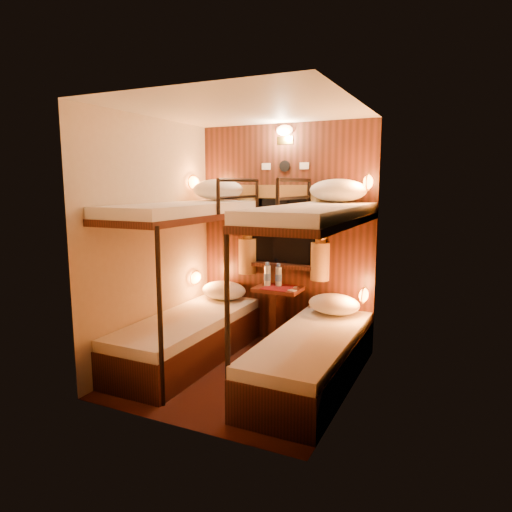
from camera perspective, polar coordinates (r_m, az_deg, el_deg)
The scene contains 22 objects.
floor at distance 4.43m, azimuth -1.66°, elevation -14.44°, with size 2.10×2.10×0.00m, color #35140E.
ceiling at distance 4.11m, azimuth -1.82°, elevation 17.91°, with size 2.10×2.10×0.00m, color silver.
wall_back at distance 5.05m, azimuth 3.69°, elevation 2.61°, with size 2.40×2.40×0.00m, color #C6B293.
wall_front at distance 3.22m, azimuth -10.28°, elevation -1.25°, with size 2.40×2.40×0.00m, color #C6B293.
wall_left at distance 4.64m, azimuth -12.81°, elevation 1.82°, with size 2.40×2.40×0.00m, color #C6B293.
wall_right at distance 3.76m, azimuth 11.97°, elevation 0.18°, with size 2.40×2.40×0.00m, color #C6B293.
back_panel at distance 5.04m, azimuth 3.62°, elevation 2.59°, with size 2.00×0.03×2.40m, color black.
bunk_left at distance 4.61m, azimuth -8.53°, elevation -6.22°, with size 0.72×1.90×1.82m.
bunk_right at distance 4.06m, azimuth 7.01°, elevation -8.32°, with size 0.72×1.90×1.82m.
window at distance 5.01m, azimuth 3.49°, elevation 2.34°, with size 1.00×0.12×0.79m.
curtains at distance 4.97m, azimuth 3.36°, elevation 3.24°, with size 1.10×0.22×1.00m.
back_fixtures at distance 5.00m, azimuth 3.59°, elevation 14.55°, with size 0.54×0.09×0.48m.
reading_lamps at distance 4.73m, azimuth 2.12°, elevation 2.66°, with size 2.00×0.20×1.25m.
table at distance 5.02m, azimuth 2.75°, elevation -6.57°, with size 0.50×0.34×0.66m.
bottle_left at distance 5.02m, azimuth 1.43°, elevation -2.47°, with size 0.08×0.08×0.27m.
bottle_right at distance 5.00m, azimuth 2.83°, elevation -2.57°, with size 0.07×0.07×0.25m.
sachet_a at distance 4.83m, azimuth 4.53°, elevation -4.31°, with size 0.09×0.06×0.01m, color silver.
sachet_b at distance 4.99m, azimuth 4.79°, elevation -3.87°, with size 0.07×0.05×0.00m, color silver.
pillow_lower_left at distance 5.23m, azimuth -4.03°, elevation -4.30°, with size 0.53×0.38×0.21m, color white.
pillow_lower_right at distance 4.70m, azimuth 9.72°, elevation -5.95°, with size 0.52×0.37×0.21m, color white.
pillow_upper_left at distance 4.99m, azimuth -4.81°, elevation 8.28°, with size 0.58×0.41×0.23m, color white.
pillow_upper_right at distance 4.58m, azimuth 10.23°, elevation 8.08°, with size 0.57×0.41×0.22m, color white.
Camera 1 is at (1.85, -3.62, 1.77)m, focal length 32.00 mm.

